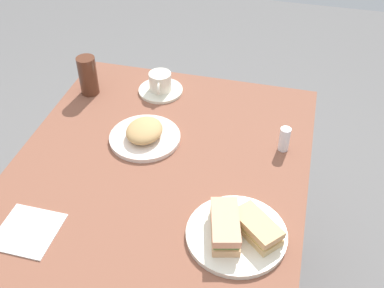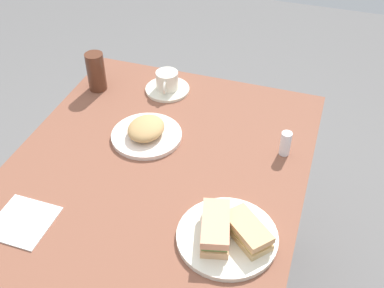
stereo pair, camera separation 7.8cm
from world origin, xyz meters
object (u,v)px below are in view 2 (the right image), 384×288
(spoon, at_px, (169,76))
(salt_shaker, at_px, (285,143))
(dining_table, at_px, (148,214))
(sandwich_front, at_px, (215,228))
(sandwich_back, at_px, (247,231))
(drinking_glass, at_px, (96,72))
(coffee_saucer, at_px, (167,89))
(side_plate, at_px, (147,136))
(sandwich_plate, at_px, (227,237))
(napkin, at_px, (23,222))
(coffee_cup, at_px, (167,80))

(spoon, xyz_separation_m, salt_shaker, (0.28, 0.48, 0.03))
(salt_shaker, bearing_deg, dining_table, -53.46)
(sandwich_front, relative_size, sandwich_back, 1.09)
(drinking_glass, bearing_deg, sandwich_front, 48.62)
(coffee_saucer, distance_m, side_plate, 0.27)
(sandwich_back, bearing_deg, dining_table, -107.82)
(sandwich_front, distance_m, spoon, 0.75)
(dining_table, height_order, sandwich_plate, sandwich_plate)
(sandwich_front, relative_size, coffee_saucer, 1.00)
(napkin, bearing_deg, spoon, 171.08)
(sandwich_back, bearing_deg, coffee_cup, -143.04)
(coffee_cup, relative_size, spoon, 1.10)
(sandwich_front, relative_size, spoon, 1.61)
(dining_table, xyz_separation_m, side_plate, (-0.20, -0.08, 0.13))
(dining_table, distance_m, sandwich_front, 0.32)
(napkin, bearing_deg, sandwich_front, 102.15)
(sandwich_back, distance_m, coffee_saucer, 0.71)
(coffee_saucer, xyz_separation_m, coffee_cup, (0.00, 0.00, 0.04))
(coffee_cup, bearing_deg, sandwich_plate, 33.31)
(napkin, bearing_deg, dining_table, 132.06)
(napkin, bearing_deg, salt_shaker, 128.97)
(coffee_cup, bearing_deg, side_plate, 6.57)
(sandwich_front, height_order, napkin, sandwich_front)
(side_plate, bearing_deg, drinking_glass, -126.55)
(dining_table, relative_size, side_plate, 5.39)
(dining_table, xyz_separation_m, coffee_cup, (-0.46, -0.11, 0.17))
(side_plate, relative_size, salt_shaker, 2.83)
(coffee_saucer, bearing_deg, coffee_cup, 10.87)
(dining_table, xyz_separation_m, salt_shaker, (-0.26, 0.35, 0.16))
(coffee_cup, bearing_deg, spoon, -162.81)
(drinking_glass, bearing_deg, sandwich_back, 53.10)
(dining_table, distance_m, coffee_cup, 0.50)
(sandwich_front, bearing_deg, side_plate, -135.02)
(dining_table, relative_size, sandwich_front, 7.65)
(coffee_cup, relative_size, napkin, 0.71)
(sandwich_back, distance_m, salt_shaker, 0.36)
(sandwich_front, distance_m, coffee_saucer, 0.68)
(side_plate, distance_m, salt_shaker, 0.43)
(sandwich_plate, bearing_deg, napkin, -77.40)
(sandwich_back, height_order, drinking_glass, drinking_glass)
(coffee_cup, height_order, side_plate, coffee_cup)
(napkin, relative_size, drinking_glass, 1.08)
(dining_table, height_order, coffee_cup, coffee_cup)
(coffee_cup, height_order, salt_shaker, salt_shaker)
(spoon, height_order, drinking_glass, drinking_glass)
(sandwich_front, bearing_deg, spoon, -150.55)
(sandwich_plate, height_order, sandwich_front, sandwich_front)
(sandwich_back, xyz_separation_m, napkin, (0.12, -0.56, -0.04))
(sandwich_plate, distance_m, coffee_saucer, 0.68)
(sandwich_front, relative_size, coffee_cup, 1.46)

